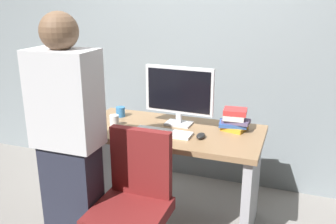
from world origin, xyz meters
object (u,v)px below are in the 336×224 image
object	(u,v)px
person_at_desk	(69,146)
monitor	(179,93)
desk	(170,158)
mouse	(201,136)
cup_near_keyboard	(114,121)
book_stack	(235,120)
cup_by_monitor	(120,112)
office_chair	(133,214)
keyboard	(163,132)

from	to	relation	value
person_at_desk	monitor	distance (m)	0.94
person_at_desk	desk	bearing A→B (deg)	60.05
mouse	cup_near_keyboard	size ratio (longest dim) A/B	1.16
person_at_desk	cup_near_keyboard	size ratio (longest dim) A/B	18.98
book_stack	person_at_desk	bearing A→B (deg)	-135.21
cup_by_monitor	mouse	bearing A→B (deg)	-17.78
office_chair	keyboard	bearing A→B (deg)	91.27
book_stack	keyboard	bearing A→B (deg)	-151.38
office_chair	cup_near_keyboard	bearing A→B (deg)	125.89
office_chair	cup_by_monitor	bearing A→B (deg)	120.93
desk	person_at_desk	size ratio (longest dim) A/B	0.84
desk	book_stack	bearing A→B (deg)	18.21
keyboard	cup_near_keyboard	distance (m)	0.41
cup_near_keyboard	cup_by_monitor	bearing A→B (deg)	105.24
office_chair	book_stack	distance (m)	1.02
monitor	book_stack	world-z (taller)	monitor
mouse	cup_near_keyboard	bearing A→B (deg)	178.41
keyboard	book_stack	distance (m)	0.54
monitor	cup_by_monitor	world-z (taller)	monitor
office_chair	keyboard	distance (m)	0.65
desk	office_chair	xyz separation A→B (m)	(-0.01, -0.66, -0.09)
desk	monitor	xyz separation A→B (m)	(0.03, 0.12, 0.50)
desk	cup_by_monitor	world-z (taller)	cup_by_monitor
monitor	book_stack	distance (m)	0.46
cup_near_keyboard	monitor	bearing A→B (deg)	23.33
desk	cup_by_monitor	bearing A→B (deg)	163.63
monitor	book_stack	size ratio (longest dim) A/B	2.29
desk	cup_by_monitor	size ratio (longest dim) A/B	16.81
desk	cup_near_keyboard	world-z (taller)	cup_near_keyboard
office_chair	monitor	world-z (taller)	monitor
mouse	cup_by_monitor	xyz separation A→B (m)	(-0.75, 0.24, 0.02)
mouse	keyboard	bearing A→B (deg)	-177.77
desk	monitor	bearing A→B (deg)	76.91
keyboard	mouse	distance (m)	0.28
office_chair	keyboard	size ratio (longest dim) A/B	2.19
mouse	cup_near_keyboard	xyz separation A→B (m)	(-0.69, 0.02, 0.03)
mouse	book_stack	size ratio (longest dim) A/B	0.42
office_chair	desk	bearing A→B (deg)	89.41
cup_near_keyboard	desk	bearing A→B (deg)	10.37
office_chair	person_at_desk	xyz separation A→B (m)	(-0.40, -0.04, 0.41)
monitor	book_stack	xyz separation A→B (m)	(0.43, 0.03, -0.18)
desk	monitor	distance (m)	0.51
monitor	mouse	distance (m)	0.40
person_at_desk	monitor	size ratio (longest dim) A/B	3.03
monitor	office_chair	bearing A→B (deg)	-92.52
person_at_desk	mouse	xyz separation A→B (m)	(0.67, 0.61, -0.07)
office_chair	mouse	size ratio (longest dim) A/B	9.40
monitor	cup_by_monitor	xyz separation A→B (m)	(-0.52, 0.03, -0.22)
person_at_desk	book_stack	distance (m)	1.21
office_chair	cup_near_keyboard	distance (m)	0.81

